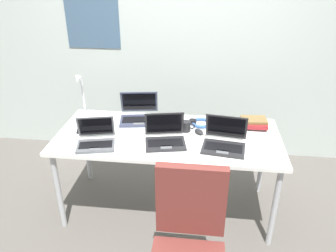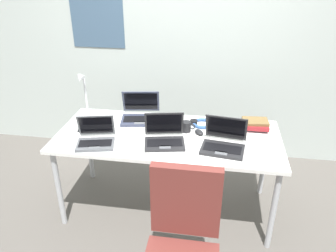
% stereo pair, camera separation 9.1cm
% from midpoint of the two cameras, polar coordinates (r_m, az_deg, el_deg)
% --- Properties ---
extents(ground_plane, '(12.00, 12.00, 0.00)m').
position_cam_midpoint_polar(ground_plane, '(3.12, -0.86, -13.58)').
color(ground_plane, '#56514C').
extents(wall_back, '(6.00, 0.13, 2.60)m').
position_cam_midpoint_polar(wall_back, '(3.54, 1.39, 15.09)').
color(wall_back, '#B2BCB7').
rests_on(wall_back, ground_plane).
extents(desk, '(1.80, 0.80, 0.74)m').
position_cam_midpoint_polar(desk, '(2.72, -0.96, -2.58)').
color(desk, white).
rests_on(desk, ground_plane).
extents(desk_lamp, '(0.12, 0.18, 0.40)m').
position_cam_midpoint_polar(desk_lamp, '(3.06, -15.38, 5.08)').
color(desk_lamp, silver).
rests_on(desk_lamp, desk).
extents(laptop_front_left, '(0.37, 0.35, 0.23)m').
position_cam_midpoint_polar(laptop_front_left, '(2.95, -5.85, 1.93)').
color(laptop_front_left, '#33384C').
rests_on(laptop_front_left, desk).
extents(laptop_center, '(0.35, 0.32, 0.23)m').
position_cam_midpoint_polar(laptop_center, '(2.53, 8.58, -2.66)').
color(laptop_center, '#232326').
rests_on(laptop_center, desk).
extents(laptop_mid_desk, '(0.33, 0.31, 0.21)m').
position_cam_midpoint_polar(laptop_mid_desk, '(2.61, -13.23, -2.30)').
color(laptop_mid_desk, '#515459').
rests_on(laptop_mid_desk, desk).
extents(laptop_back_left, '(0.35, 0.32, 0.22)m').
position_cam_midpoint_polar(laptop_back_left, '(2.56, -1.51, -1.98)').
color(laptop_back_left, '#232326').
rests_on(laptop_back_left, desk).
extents(computer_mouse, '(0.10, 0.11, 0.03)m').
position_cam_midpoint_polar(computer_mouse, '(2.72, 4.34, -0.97)').
color(computer_mouse, black).
rests_on(computer_mouse, desk).
extents(cell_phone, '(0.10, 0.15, 0.01)m').
position_cam_midpoint_polar(cell_phone, '(2.87, -15.52, -0.59)').
color(cell_phone, black).
rests_on(cell_phone, desk).
extents(headphones, '(0.21, 0.18, 0.04)m').
position_cam_midpoint_polar(headphones, '(2.87, 4.83, 0.56)').
color(headphones, '#335999').
rests_on(headphones, desk).
extents(book_stack, '(0.22, 0.18, 0.08)m').
position_cam_midpoint_polar(book_stack, '(2.88, 13.73, 0.46)').
color(book_stack, '#4C4C51').
rests_on(book_stack, desk).
extents(coffee_mug, '(0.11, 0.08, 0.09)m').
position_cam_midpoint_polar(coffee_mug, '(2.74, 2.17, -0.06)').
color(coffee_mug, black).
rests_on(coffee_mug, desk).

